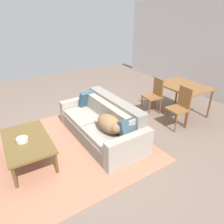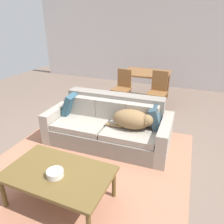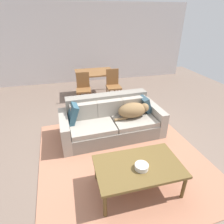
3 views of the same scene
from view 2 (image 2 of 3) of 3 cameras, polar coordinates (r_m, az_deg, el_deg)
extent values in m
plane|color=#756154|center=(3.79, -4.24, -8.66)|extent=(10.00, 10.00, 0.00)
cube|color=silver|center=(7.02, 10.99, 17.97)|extent=(8.00, 0.12, 2.70)
cube|color=#AD7055|center=(3.31, -6.35, -14.16)|extent=(3.00, 3.09, 0.01)
cube|color=gray|center=(3.77, -1.05, -6.09)|extent=(1.80, 1.03, 0.30)
cube|color=#9E9588|center=(3.84, -7.21, -2.31)|extent=(0.89, 0.95, 0.10)
cube|color=#9E9588|center=(3.56, 5.56, -4.50)|extent=(0.89, 0.95, 0.10)
cube|color=gray|center=(3.87, 0.79, 2.15)|extent=(1.77, 0.32, 0.40)
cube|color=#9E9588|center=(3.93, -7.67, 1.76)|extent=(0.55, 0.18, 0.33)
cube|color=#9E9588|center=(3.72, -0.19, 0.67)|extent=(0.55, 0.18, 0.33)
cube|color=#9E9588|center=(3.58, 8.01, -0.53)|extent=(0.55, 0.18, 0.33)
cube|color=#9E9588|center=(4.12, -13.65, -2.05)|extent=(0.21, 0.96, 0.56)
cube|color=#9E9588|center=(3.52, 13.80, -6.83)|extent=(0.21, 0.96, 0.56)
ellipsoid|color=olive|center=(3.41, 5.14, -1.91)|extent=(0.62, 0.38, 0.31)
sphere|color=olive|center=(3.33, 9.32, -2.20)|extent=(0.19, 0.19, 0.19)
cone|color=brown|center=(3.26, 9.01, -2.96)|extent=(0.09, 0.11, 0.08)
cylinder|color=olive|center=(3.48, 0.43, -3.55)|extent=(0.27, 0.06, 0.05)
cube|color=#2C4E5D|center=(4.00, -10.96, 2.10)|extent=(0.28, 0.42, 0.41)
cube|color=#354E5A|center=(3.51, 11.57, -1.43)|extent=(0.26, 0.38, 0.38)
cube|color=brown|center=(2.59, -14.10, -15.51)|extent=(1.21, 0.73, 0.04)
cylinder|color=brown|center=(2.89, -26.91, -18.69)|extent=(0.05, 0.05, 0.40)
cylinder|color=brown|center=(3.21, -18.51, -12.41)|extent=(0.05, 0.05, 0.40)
cylinder|color=brown|center=(2.72, 0.51, -18.50)|extent=(0.05, 0.05, 0.40)
cylinder|color=silver|center=(2.51, -14.89, -15.47)|extent=(0.19, 0.19, 0.07)
cube|color=brown|center=(5.59, 9.01, 10.23)|extent=(1.16, 0.89, 0.04)
cylinder|color=brown|center=(5.47, 2.29, 6.09)|extent=(0.05, 0.05, 0.72)
cylinder|color=brown|center=(5.22, 13.29, 4.55)|extent=(0.05, 0.05, 0.72)
cylinder|color=brown|center=(6.19, 4.92, 8.16)|extent=(0.05, 0.05, 0.72)
cylinder|color=brown|center=(5.97, 14.70, 6.85)|extent=(0.05, 0.05, 0.72)
cube|color=brown|center=(5.22, 2.45, 6.00)|extent=(0.43, 0.43, 0.04)
cube|color=brown|center=(5.31, 3.34, 8.99)|extent=(0.36, 0.07, 0.44)
cylinder|color=brown|center=(5.22, -0.09, 3.42)|extent=(0.04, 0.04, 0.41)
cylinder|color=brown|center=(5.08, 3.31, 2.78)|extent=(0.04, 0.04, 0.41)
cylinder|color=brown|center=(5.51, 1.57, 4.52)|extent=(0.04, 0.04, 0.41)
cylinder|color=brown|center=(5.37, 4.83, 3.94)|extent=(0.04, 0.04, 0.41)
cube|color=brown|center=(4.99, 11.85, 4.80)|extent=(0.41, 0.41, 0.04)
cube|color=brown|center=(5.09, 12.58, 8.08)|extent=(0.36, 0.05, 0.47)
cylinder|color=brown|center=(4.95, 9.25, 2.00)|extent=(0.04, 0.04, 0.42)
cylinder|color=brown|center=(4.88, 13.08, 1.35)|extent=(0.04, 0.04, 0.42)
cylinder|color=brown|center=(5.26, 10.29, 3.25)|extent=(0.04, 0.04, 0.42)
cylinder|color=brown|center=(5.20, 13.90, 2.66)|extent=(0.04, 0.04, 0.42)
camera|label=1|loc=(2.38, 84.44, 13.32)|focal=33.29mm
camera|label=3|loc=(2.17, -77.04, 12.99)|focal=29.52mm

